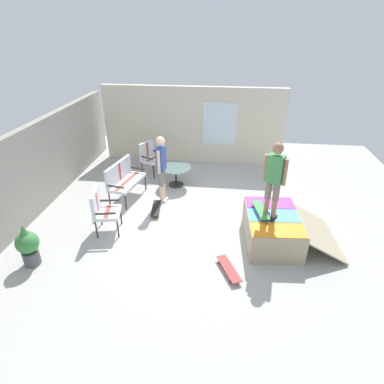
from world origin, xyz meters
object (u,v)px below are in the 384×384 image
skate_ramp (274,228)px  person_watching (161,164)px  patio_table (176,173)px  skateboard_spare (229,269)px  patio_chair_by_wall (102,208)px  person_skater (274,176)px  patio_chair_near_house (150,155)px  potted_plant (28,245)px  skateboard_on_ramp (261,210)px  patio_bench (123,177)px  skateboard_by_bench (156,208)px

skate_ramp → person_watching: 3.23m
patio_table → skateboard_spare: 3.94m
patio_chair_by_wall → person_skater: (-0.02, -3.67, 1.00)m
patio_chair_near_house → potted_plant: (-4.57, 1.34, -0.15)m
patio_chair_by_wall → person_watching: 1.94m
skate_ramp → skateboard_on_ramp: 0.52m
person_skater → skateboard_spare: person_skater is taller
skateboard_spare → potted_plant: size_ratio=0.88×
person_skater → person_watching: bearing=58.8°
patio_chair_by_wall → person_watching: (1.57, -1.05, 0.45)m
patio_chair_by_wall → skateboard_on_ramp: 3.51m
patio_bench → person_watching: 1.16m
person_watching → skateboard_on_ramp: bearing=-120.6°
person_skater → skate_ramp: bearing=-56.7°
patio_bench → patio_chair_by_wall: 1.62m
skateboard_spare → skateboard_on_ramp: size_ratio=0.98×
person_watching → skateboard_on_ramp: (-1.45, -2.45, -0.32)m
person_watching → patio_chair_near_house: bearing=23.4°
patio_chair_near_house → person_watching: person_watching is taller
patio_table → person_watching: bearing=167.7°
person_skater → skateboard_by_bench: 3.25m
patio_bench → person_skater: person_skater is taller
person_skater → patio_table: bearing=43.6°
patio_chair_by_wall → skateboard_on_ramp: patio_chair_by_wall is taller
skate_ramp → skateboard_spare: (-1.14, 0.94, -0.24)m
patio_chair_near_house → patio_table: size_ratio=1.13×
patio_table → skateboard_by_bench: bearing=170.1°
patio_bench → potted_plant: bearing=160.7°
skate_ramp → skateboard_on_ramp: skateboard_on_ramp is taller
patio_chair_near_house → skateboard_on_ramp: (-3.17, -3.20, 0.13)m
patio_bench → skateboard_on_ramp: 3.83m
skate_ramp → potted_plant: size_ratio=2.26×
skateboard_on_ramp → skateboard_by_bench: bearing=70.8°
person_skater → skateboard_by_bench: person_skater is taller
skate_ramp → person_skater: 1.30m
skate_ramp → patio_chair_near_house: patio_chair_near_house is taller
patio_table → skateboard_spare: (-3.58, -1.62, -0.32)m
patio_chair_by_wall → patio_table: (2.52, -1.26, -0.21)m
person_skater → skateboard_spare: bearing=142.9°
skateboard_by_bench → skateboard_spare: size_ratio=1.01×
patio_table → skateboard_by_bench: size_ratio=1.10×
patio_chair_by_wall → skateboard_spare: bearing=-110.2°
patio_bench → skateboard_by_bench: bearing=-121.6°
person_watching → patio_bench: bearing=87.6°
patio_chair_by_wall → potted_plant: 1.65m
skate_ramp → person_watching: bearing=61.7°
skateboard_spare → skate_ramp: bearing=-39.4°
patio_chair_near_house → skateboard_by_bench: size_ratio=1.25×
skateboard_on_ramp → potted_plant: size_ratio=0.90×
person_watching → person_skater: 3.11m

